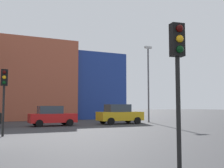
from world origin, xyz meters
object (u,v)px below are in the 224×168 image
at_px(parked_car_4, 119,114).
at_px(traffic_light_island, 4,87).
at_px(traffic_light_near_right, 178,61).
at_px(parked_car_3, 52,116).
at_px(street_lamp, 148,79).

bearing_deg(parked_car_4, traffic_light_island, -147.14).
bearing_deg(traffic_light_near_right, parked_car_4, 166.89).
xyz_separation_m(parked_car_3, parked_car_4, (6.20, 0.00, 0.07)).
bearing_deg(traffic_light_near_right, parked_car_3, -173.05).
bearing_deg(parked_car_3, traffic_light_near_right, -91.48).
distance_m(traffic_light_near_right, traffic_light_island, 10.78).
xyz_separation_m(parked_car_3, traffic_light_near_right, (-0.43, -16.81, 2.02)).
bearing_deg(parked_car_4, parked_car_3, -180.00).
xyz_separation_m(parked_car_4, traffic_light_near_right, (-6.63, -16.81, 1.95)).
relative_size(parked_car_4, traffic_light_island, 1.13).
bearing_deg(street_lamp, parked_car_3, -174.88).
relative_size(parked_car_4, street_lamp, 0.53).
relative_size(parked_car_3, parked_car_4, 0.92).
xyz_separation_m(parked_car_3, traffic_light_island, (-4.15, -6.68, 1.86)).
distance_m(parked_car_3, traffic_light_near_right, 16.93).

